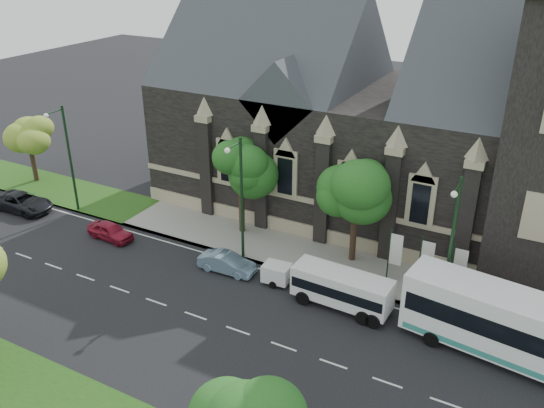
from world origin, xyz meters
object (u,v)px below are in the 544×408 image
Objects in this scene: tree_walk_left at (244,163)px; tree_walk_far at (31,134)px; banner_flag_right at (457,268)px; box_trailer at (277,273)px; tree_walk_right at (361,185)px; shuttle_bus at (342,288)px; street_lamp_far at (67,154)px; tour_coach at (532,333)px; sedan at (227,263)px; car_far_black at (22,202)px; banner_flag_left at (393,252)px; banner_flag_center at (424,260)px; street_lamp_mid at (240,193)px; street_lamp_near at (451,241)px; car_far_red at (110,231)px.

tree_walk_far is at bearing -178.63° from tree_walk_left.
banner_flag_right is 11.30m from box_trailer.
tree_walk_left is at bearing 173.96° from banner_flag_right.
tree_walk_right reaches higher than tree_walk_far.
street_lamp_far is at bearing 177.57° from shuttle_bus.
street_lamp_far is (7.82, -3.08, 0.49)m from tree_walk_far.
tour_coach reaches higher than sedan.
sedan is at bearing -91.87° from car_far_black.
box_trailer is at bearing -91.08° from car_far_black.
tree_walk_far is at bearing -179.01° from tree_walk_right.
car_far_black is (-4.10, -1.88, -4.37)m from street_lamp_far.
tree_walk_left reaches higher than box_trailer.
street_lamp_far is at bearing 170.86° from box_trailer.
banner_flag_left is 2.00m from banner_flag_center.
banner_flag_center and banner_flag_right have the same top height.
banner_flag_center is at bearing -18.64° from tree_walk_right.
shuttle_bus is at bearing -13.68° from street_lamp_mid.
street_lamp_far is (-23.21, -3.62, -0.71)m from tree_walk_right.
box_trailer is at bearing -171.30° from street_lamp_near.
shuttle_bus is (24.42, -2.05, -3.72)m from street_lamp_far.
shuttle_bus is (-5.87, -3.96, -1.00)m from banner_flag_right.
street_lamp_near reaches higher than car_far_red.
banner_flag_center is 1.05× the size of car_far_red.
banner_flag_center is 22.95m from car_far_red.
sedan is 20.10m from car_far_black.
banner_flag_right is (14.29, 1.91, -2.73)m from street_lamp_mid.
banner_flag_left is at bearing -29.10° from tree_walk_right.
tour_coach is 29.33m from car_far_red.
tree_walk_far is at bearing 175.34° from street_lamp_near.
tour_coach is 2.19× the size of shuttle_bus.
tree_walk_left is 22.06m from tree_walk_far.
banner_flag_center is at bearing 3.86° from street_lamp_far.
tree_walk_right is 1.25× the size of shuttle_bus.
car_far_red is at bearing -174.89° from street_lamp_near.
street_lamp_mid is 2.25× the size of sedan.
tree_walk_left is 0.85× the size of street_lamp_near.
tour_coach is at bearing -24.79° from street_lamp_near.
tree_walk_far is 43.30m from tour_coach.
tree_walk_far is 28.14m from box_trailer.
banner_flag_left is at bearing 152.82° from street_lamp_near.
tour_coach is 19.12m from sedan.
sedan is 10.23m from car_far_red.
tree_walk_left is 21.99m from tour_coach.
tree_walk_left is at bearing 14.26° from street_lamp_far.
street_lamp_mid is 12.73m from banner_flag_center.
banner_flag_left is at bearing 180.00° from banner_flag_center.
street_lamp_far is at bearing 180.00° from street_lamp_near.
car_far_black is (-20.10, -1.88, -4.37)m from street_lamp_mid.
banner_flag_right is at bearing -13.60° from tree_walk_right.
tree_walk_right reaches higher than shuttle_bus.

